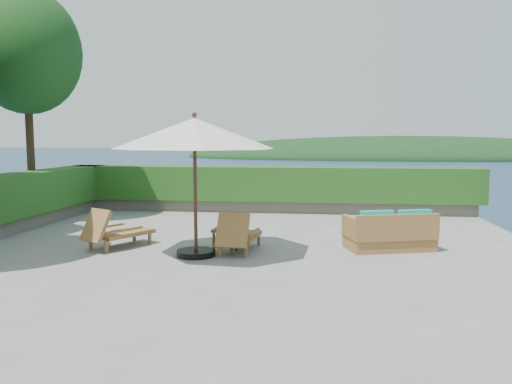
# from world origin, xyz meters

# --- Properties ---
(ground) EXTENTS (12.00, 12.00, 0.00)m
(ground) POSITION_xyz_m (0.00, 0.00, 0.00)
(ground) COLOR gray
(ground) RESTS_ON ground
(foundation) EXTENTS (12.00, 12.00, 3.00)m
(foundation) POSITION_xyz_m (0.00, 0.00, -1.55)
(foundation) COLOR #5F584C
(foundation) RESTS_ON ocean
(offshore_island) EXTENTS (126.00, 57.60, 12.60)m
(offshore_island) POSITION_xyz_m (25.00, 140.00, -3.00)
(offshore_island) COLOR #133318
(offshore_island) RESTS_ON ocean
(planter_wall_far) EXTENTS (12.00, 0.60, 0.36)m
(planter_wall_far) POSITION_xyz_m (0.00, 5.60, 0.18)
(planter_wall_far) COLOR #696454
(planter_wall_far) RESTS_ON ground
(hedge_far) EXTENTS (12.40, 0.90, 1.00)m
(hedge_far) POSITION_xyz_m (0.00, 5.60, 0.85)
(hedge_far) COLOR #1B4A15
(hedge_far) RESTS_ON planter_wall_far
(tree_far) EXTENTS (2.80, 2.80, 6.03)m
(tree_far) POSITION_xyz_m (-6.00, 3.20, 4.40)
(tree_far) COLOR #402C18
(tree_far) RESTS_ON ground
(patio_umbrella) EXTENTS (3.74, 3.74, 2.65)m
(patio_umbrella) POSITION_xyz_m (-0.69, -0.25, 2.24)
(patio_umbrella) COLOR black
(patio_umbrella) RESTS_ON ground
(lounge_left) EXTENTS (1.22, 1.53, 0.82)m
(lounge_left) POSITION_xyz_m (-2.45, 0.22, 0.35)
(lounge_left) COLOR olive
(lounge_left) RESTS_ON ground
(lounge_right) EXTENTS (0.72, 1.47, 0.82)m
(lounge_right) POSITION_xyz_m (0.05, 0.13, 0.34)
(lounge_right) COLOR olive
(lounge_right) RESTS_ON ground
(side_table) EXTENTS (0.48, 0.48, 0.47)m
(side_table) POSITION_xyz_m (-0.20, 0.07, 0.39)
(side_table) COLOR brown
(side_table) RESTS_ON ground
(wicker_loveseat) EXTENTS (1.84, 1.29, 0.82)m
(wicker_loveseat) POSITION_xyz_m (2.96, 0.73, 0.32)
(wicker_loveseat) COLOR olive
(wicker_loveseat) RESTS_ON ground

